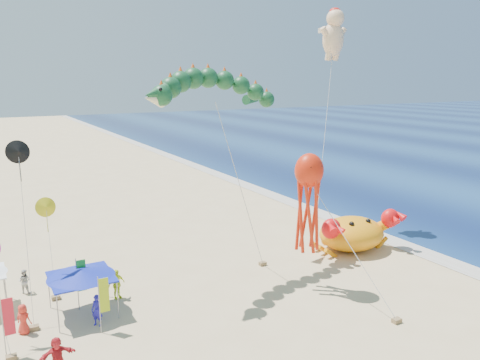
% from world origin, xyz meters
% --- Properties ---
extents(ground, '(320.00, 320.00, 0.00)m').
position_xyz_m(ground, '(0.00, 0.00, 0.00)').
color(ground, '#D1B784').
rests_on(ground, ground).
extents(foam_strip, '(320.00, 320.00, 0.00)m').
position_xyz_m(foam_strip, '(12.00, 0.00, 0.01)').
color(foam_strip, silver).
rests_on(foam_strip, ground).
extents(crab_inflatable, '(7.34, 4.73, 3.22)m').
position_xyz_m(crab_inflatable, '(7.67, 1.06, 1.42)').
color(crab_inflatable, orange).
rests_on(crab_inflatable, ground).
extents(dragon_kite, '(11.38, 6.12, 13.55)m').
position_xyz_m(dragon_kite, '(-3.74, 2.49, 12.30)').
color(dragon_kite, '#113F20').
rests_on(dragon_kite, ground).
extents(cherub_kite, '(6.06, 5.33, 19.17)m').
position_xyz_m(cherub_kite, '(10.28, 7.31, 17.07)').
color(cherub_kite, '#FFCA9B').
rests_on(cherub_kite, ground).
extents(octopus_kite, '(2.76, 7.18, 8.79)m').
position_xyz_m(octopus_kite, '(0.29, -2.62, 6.16)').
color(octopus_kite, red).
rests_on(octopus_kite, ground).
extents(canopy_blue, '(3.75, 3.75, 2.71)m').
position_xyz_m(canopy_blue, '(-12.98, 0.95, 2.44)').
color(canopy_blue, gray).
rests_on(canopy_blue, ground).
extents(feather_flags, '(8.82, 4.91, 3.20)m').
position_xyz_m(feather_flags, '(-15.73, 0.26, 2.01)').
color(feather_flags, gray).
rests_on(feather_flags, ground).
extents(beachgoers, '(6.45, 10.39, 1.88)m').
position_xyz_m(beachgoers, '(-14.14, -0.13, 0.86)').
color(beachgoers, beige).
rests_on(beachgoers, ground).
extents(small_kites, '(5.47, 12.12, 9.97)m').
position_xyz_m(small_kites, '(-16.12, 1.99, 6.36)').
color(small_kites, '#FF1CDD').
rests_on(small_kites, ground).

